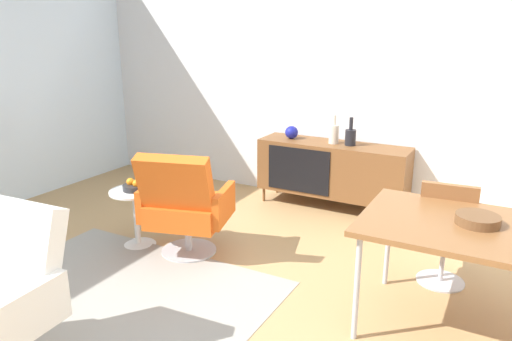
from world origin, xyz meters
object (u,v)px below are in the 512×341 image
object	(u,v)px
wooden_bowl_on_table	(478,220)
dining_chair_back_left	(446,228)
dining_table	(498,237)
fruit_bowl	(134,186)
lounge_chair_red	(184,204)
sideboard	(332,169)
vase_cobalt	(334,133)
vase_sculptural_dark	(292,132)
side_table_round	(136,211)
vase_ceramic_small	(350,136)

from	to	relation	value
wooden_bowl_on_table	dining_chair_back_left	size ratio (longest dim) A/B	0.30
dining_table	wooden_bowl_on_table	size ratio (longest dim) A/B	6.15
dining_table	fruit_bowl	size ratio (longest dim) A/B	8.00
lounge_chair_red	fruit_bowl	distance (m)	0.52
sideboard	vase_cobalt	world-z (taller)	vase_cobalt
dining_chair_back_left	fruit_bowl	size ratio (longest dim) A/B	4.28
vase_sculptural_dark	dining_chair_back_left	world-z (taller)	vase_sculptural_dark
dining_table	lounge_chair_red	xyz separation A→B (m)	(-2.36, 0.05, -0.23)
sideboard	side_table_round	distance (m)	2.12
vase_sculptural_dark	lounge_chair_red	bearing A→B (deg)	-96.97
dining_chair_back_left	wooden_bowl_on_table	bearing A→B (deg)	-67.02
vase_cobalt	side_table_round	world-z (taller)	vase_cobalt
vase_ceramic_small	side_table_round	bearing A→B (deg)	-128.42
vase_sculptural_dark	fruit_bowl	size ratio (longest dim) A/B	0.72
wooden_bowl_on_table	side_table_round	bearing A→B (deg)	-179.51
fruit_bowl	wooden_bowl_on_table	bearing A→B (deg)	0.51
vase_sculptural_dark	dining_table	bearing A→B (deg)	-39.20
lounge_chair_red	sideboard	bearing A→B (deg)	67.78
fruit_bowl	dining_table	bearing A→B (deg)	-0.21
sideboard	lounge_chair_red	world-z (taller)	lounge_chair_red
vase_cobalt	fruit_bowl	bearing A→B (deg)	-124.56
lounge_chair_red	side_table_round	bearing A→B (deg)	-175.21
dining_chair_back_left	side_table_round	world-z (taller)	dining_chair_back_left
vase_cobalt	vase_ceramic_small	bearing A→B (deg)	0.00
vase_cobalt	vase_ceramic_small	world-z (taller)	vase_cobalt
vase_sculptural_dark	fruit_bowl	xyz separation A→B (m)	(-0.71, -1.74, -0.23)
sideboard	dining_table	bearing A→B (deg)	-46.47
vase_ceramic_small	dining_table	world-z (taller)	vase_ceramic_small
dining_table	sideboard	bearing A→B (deg)	133.53
vase_ceramic_small	side_table_round	world-z (taller)	vase_ceramic_small
vase_sculptural_dark	wooden_bowl_on_table	world-z (taller)	vase_sculptural_dark
vase_ceramic_small	lounge_chair_red	distance (m)	1.94
vase_cobalt	dining_chair_back_left	distance (m)	1.82
sideboard	fruit_bowl	bearing A→B (deg)	-124.56
vase_cobalt	wooden_bowl_on_table	distance (m)	2.31
lounge_chair_red	fruit_bowl	world-z (taller)	lounge_chair_red
side_table_round	dining_chair_back_left	bearing A→B (deg)	12.26
dining_table	wooden_bowl_on_table	distance (m)	0.15
side_table_round	vase_cobalt	bearing A→B (deg)	55.43
vase_cobalt	lounge_chair_red	size ratio (longest dim) A/B	0.32
dining_chair_back_left	lounge_chair_red	xyz separation A→B (m)	(-2.01, -0.51, -0.00)
dining_chair_back_left	lounge_chair_red	world-z (taller)	lounge_chair_red
dining_table	side_table_round	world-z (taller)	dining_table
dining_table	dining_chair_back_left	xyz separation A→B (m)	(-0.35, 0.56, -0.23)
dining_table	side_table_round	xyz separation A→B (m)	(-2.86, 0.01, -0.38)
vase_sculptural_dark	dining_chair_back_left	distance (m)	2.19
vase_cobalt	vase_sculptural_dark	world-z (taller)	vase_cobalt
wooden_bowl_on_table	dining_chair_back_left	bearing A→B (deg)	112.98
vase_ceramic_small	fruit_bowl	world-z (taller)	vase_ceramic_small
fruit_bowl	vase_cobalt	bearing A→B (deg)	55.44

